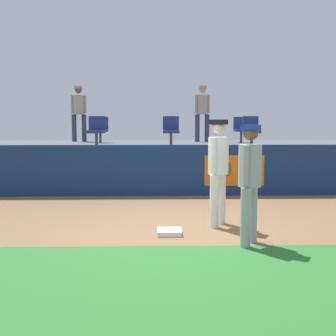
{
  "coord_description": "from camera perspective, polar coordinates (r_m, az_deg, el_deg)",
  "views": [
    {
      "loc": [
        -0.38,
        -7.08,
        1.86
      ],
      "look_at": [
        -0.19,
        0.87,
        1.0
      ],
      "focal_mm": 45.92,
      "sensor_mm": 36.0,
      "label": 1
    }
  ],
  "objects": [
    {
      "name": "first_base",
      "position": [
        7.19,
        0.19,
        -8.49
      ],
      "size": [
        0.4,
        0.4,
        0.08
      ],
      "primitive_type": "cube",
      "color": "white",
      "rests_on": "ground_plane"
    },
    {
      "name": "bleacher_platform",
      "position": [
        13.4,
        0.28,
        0.73
      ],
      "size": [
        18.0,
        4.8,
        1.18
      ],
      "primitive_type": "cube",
      "color": "#59595E",
      "rests_on": "ground_plane"
    },
    {
      "name": "ground_plane",
      "position": [
        7.33,
        1.7,
        -8.53
      ],
      "size": [
        60.0,
        60.0,
        0.0
      ],
      "primitive_type": "plane",
      "color": "#846042"
    },
    {
      "name": "grass_foreground_strip",
      "position": [
        5.23,
        3.03,
        -14.63
      ],
      "size": [
        18.0,
        2.8,
        0.01
      ],
      "primitive_type": "cube",
      "color": "#2D722D",
      "rests_on": "ground_plane"
    },
    {
      "name": "player_runner_visitor",
      "position": [
        6.53,
        10.8,
        -1.05
      ],
      "size": [
        0.47,
        0.47,
        1.82
      ],
      "rotation": [
        0.0,
        0.0,
        -2.09
      ],
      "color": "#9EA3AD",
      "rests_on": "ground_plane"
    },
    {
      "name": "field_wall",
      "position": [
        10.84,
        0.71,
        -0.29
      ],
      "size": [
        18.0,
        0.26,
        1.28
      ],
      "color": "navy",
      "rests_on": "ground_plane"
    },
    {
      "name": "seat_front_left",
      "position": [
        12.33,
        -9.46,
        5.11
      ],
      "size": [
        0.47,
        0.44,
        0.84
      ],
      "color": "#4C4C51",
      "rests_on": "bleacher_platform"
    },
    {
      "name": "seat_back_right",
      "position": [
        14.27,
        9.65,
        5.24
      ],
      "size": [
        0.45,
        0.44,
        0.84
      ],
      "color": "#4C4C51",
      "rests_on": "bleacher_platform"
    },
    {
      "name": "player_fielder_home",
      "position": [
        7.66,
        6.74,
        0.4
      ],
      "size": [
        0.55,
        0.5,
        1.9
      ],
      "rotation": [
        0.0,
        0.0,
        -2.09
      ],
      "color": "white",
      "rests_on": "ground_plane"
    },
    {
      "name": "spectator_capped",
      "position": [
        15.16,
        -11.76,
        7.6
      ],
      "size": [
        0.52,
        0.4,
        1.89
      ],
      "rotation": [
        0.0,
        0.0,
        3.28
      ],
      "color": "#33384C",
      "rests_on": "bleacher_platform"
    },
    {
      "name": "seat_front_center",
      "position": [
        12.21,
        0.39,
        5.18
      ],
      "size": [
        0.46,
        0.44,
        0.84
      ],
      "color": "#4C4C51",
      "rests_on": "bleacher_platform"
    },
    {
      "name": "seat_front_right",
      "position": [
        12.5,
        10.99,
        5.09
      ],
      "size": [
        0.45,
        0.44,
        0.84
      ],
      "color": "#4C4C51",
      "rests_on": "bleacher_platform"
    },
    {
      "name": "spectator_hooded",
      "position": [
        14.72,
        4.57,
        7.75
      ],
      "size": [
        0.53,
        0.4,
        1.88
      ],
      "rotation": [
        0.0,
        0.0,
        3.26
      ],
      "color": "#33384C",
      "rests_on": "bleacher_platform"
    },
    {
      "name": "seat_back_left",
      "position": [
        14.13,
        -8.95,
        5.25
      ],
      "size": [
        0.48,
        0.44,
        0.84
      ],
      "color": "#4C4C51",
      "rests_on": "bleacher_platform"
    }
  ]
}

